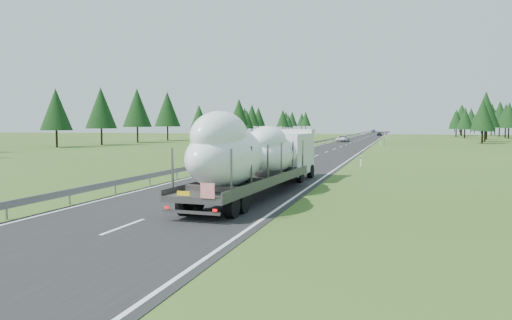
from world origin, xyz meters
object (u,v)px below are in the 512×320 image
(distant_van, at_px, (343,139))
(boat_truck, at_px, (258,154))
(highway_sign, at_px, (385,136))
(distant_car_dark, at_px, (379,134))
(distant_car_blue, at_px, (373,131))

(distant_van, bearing_deg, boat_truck, -85.15)
(highway_sign, distance_m, boat_truck, 70.57)
(boat_truck, height_order, distant_van, boat_truck)
(distant_car_dark, relative_size, distant_car_blue, 0.87)
(distant_car_blue, bearing_deg, highway_sign, -82.15)
(boat_truck, xyz_separation_m, distant_van, (-5.00, 88.15, -1.49))
(distant_van, xyz_separation_m, distant_car_dark, (5.46, 69.90, -0.08))
(distant_van, relative_size, distant_car_blue, 1.19)
(highway_sign, height_order, boat_truck, boat_truck)
(distant_van, distance_m, distant_car_blue, 153.98)
(boat_truck, bearing_deg, distant_car_dark, 89.83)
(distant_car_blue, bearing_deg, distant_car_dark, -81.40)
(distant_car_dark, height_order, distant_car_blue, distant_car_blue)
(distant_van, bearing_deg, highway_sign, -59.80)
(distant_car_dark, bearing_deg, boat_truck, -89.42)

